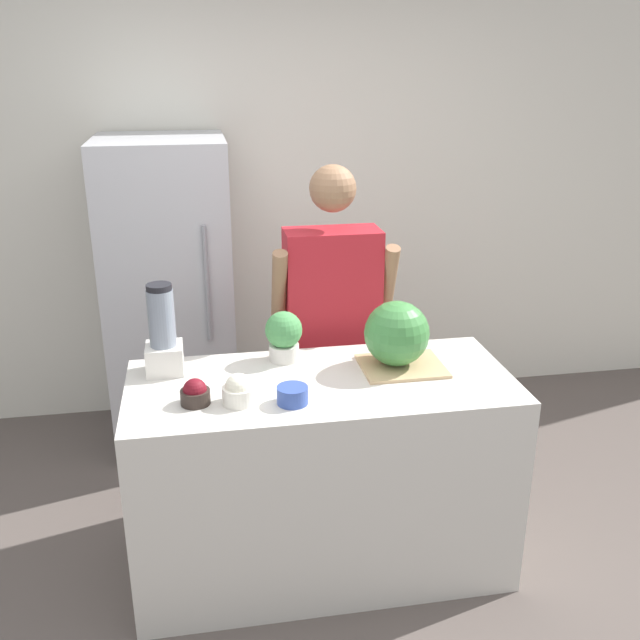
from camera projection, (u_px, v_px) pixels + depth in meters
name	position (u px, v px, depth m)	size (l,w,h in m)	color
ground_plane	(336.00, 615.00, 2.88)	(14.00, 14.00, 0.00)	#564C47
wall_back	(272.00, 201.00, 4.29)	(8.00, 0.06, 2.60)	silver
counter_island	(321.00, 474.00, 3.04)	(1.57, 0.69, 0.88)	beige
refrigerator	(170.00, 296.00, 3.97)	(0.68, 0.73, 1.73)	#B7B7BC
person	(332.00, 334.00, 3.47)	(0.59, 0.27, 1.66)	#333338
cutting_board	(402.00, 366.00, 3.01)	(0.35, 0.29, 0.01)	tan
watermelon	(397.00, 333.00, 2.97)	(0.27, 0.27, 0.27)	#3D7F3D
bowl_cherries	(195.00, 393.00, 2.68)	(0.11, 0.11, 0.10)	#2D231E
bowl_cream	(239.00, 391.00, 2.68)	(0.13, 0.13, 0.12)	white
bowl_small_blue	(292.00, 395.00, 2.69)	(0.12, 0.12, 0.07)	#334C9E
blender	(163.00, 336.00, 2.91)	(0.15, 0.15, 0.38)	silver
potted_plant	(284.00, 335.00, 3.04)	(0.16, 0.16, 0.22)	beige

